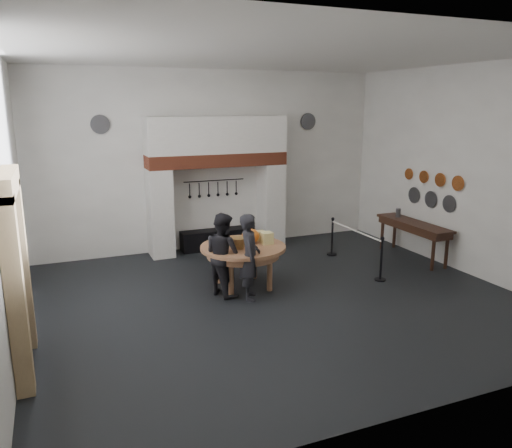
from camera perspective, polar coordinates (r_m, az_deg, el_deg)
name	(u,v)px	position (r m, az deg, el deg)	size (l,w,h in m)	color
floor	(278,298)	(9.75, 2.48, -8.45)	(9.00, 8.00, 0.02)	black
ceiling	(280,54)	(9.09, 2.78, 18.89)	(9.00, 8.00, 0.02)	silver
wall_back	(213,161)	(12.86, -4.97, 7.22)	(9.00, 0.02, 4.50)	white
wall_front	(431,234)	(5.85, 19.37, -1.08)	(9.00, 0.02, 4.50)	white
wall_left	(6,200)	(8.34, -26.69, 2.43)	(0.02, 8.00, 4.50)	white
wall_right	(467,171)	(11.77, 23.02, 5.63)	(0.02, 8.00, 4.50)	white
chimney_pier_left	(160,213)	(12.35, -10.90, 1.24)	(0.55, 0.70, 2.15)	silver
chimney_pier_right	(271,204)	(13.23, 1.70, 2.30)	(0.55, 0.70, 2.15)	silver
hearth_brick_band	(217,160)	(12.52, -4.48, 7.34)	(3.50, 0.72, 0.32)	#9E442B
chimney_hood	(217,135)	(12.47, -4.54, 10.13)	(3.50, 0.70, 0.90)	silver
iron_range	(218,239)	(12.97, -4.41, -1.71)	(1.90, 0.45, 0.50)	black
utensil_rail	(214,181)	(12.85, -4.81, 4.97)	(0.02, 0.02, 1.60)	black
door_recess	(12,285)	(7.61, -26.15, -6.27)	(0.04, 1.10, 2.50)	black
door_jamb_near	(16,299)	(6.93, -25.77, -7.68)	(0.22, 0.30, 2.60)	tan
door_jamb_far	(21,266)	(8.26, -25.30, -4.33)	(0.22, 0.30, 2.60)	tan
door_lintel	(7,183)	(7.29, -26.58, 4.23)	(0.22, 1.70, 0.30)	tan
wall_plaque	(17,230)	(9.25, -25.64, -0.63)	(0.05, 0.34, 0.44)	gold
work_table	(243,247)	(10.07, -1.49, -2.68)	(1.73, 1.73, 0.07)	#AA7550
pumpkin	(250,236)	(10.18, -0.64, -1.39)	(0.36, 0.36, 0.31)	orange
cheese_block_big	(267,238)	(10.16, 1.24, -1.61)	(0.22, 0.22, 0.24)	#F4EA92
cheese_block_small	(260,236)	(10.43, 0.48, -1.33)	(0.18, 0.18, 0.20)	#DCCB84
wicker_basket	(239,243)	(9.84, -2.00, -2.18)	(0.32, 0.32, 0.22)	olive
bread_loaf	(232,239)	(10.32, -2.70, -1.70)	(0.31, 0.18, 0.13)	#A45D3A
visitor_near	(250,257)	(9.47, -0.71, -3.77)	(0.61, 0.40, 1.67)	black
visitor_far	(223,254)	(9.70, -3.79, -3.47)	(0.80, 0.62, 1.64)	black
side_table	(414,223)	(12.54, 17.58, 0.07)	(0.55, 2.20, 0.06)	#351E13
pewter_jug	(398,213)	(12.96, 15.94, 1.24)	(0.12, 0.12, 0.22)	#4A4A4F
copper_pan_a	(458,183)	(11.92, 22.07, 4.34)	(0.34, 0.34, 0.03)	#C6662D
copper_pan_b	(440,180)	(12.31, 20.30, 4.75)	(0.32, 0.32, 0.03)	#C6662D
copper_pan_c	(424,177)	(12.72, 18.63, 5.14)	(0.30, 0.30, 0.03)	#C6662D
copper_pan_d	(409,174)	(13.13, 17.07, 5.49)	(0.28, 0.28, 0.03)	#C6662D
pewter_plate_left	(449,204)	(12.14, 21.21, 2.16)	(0.40, 0.40, 0.03)	#4C4C51
pewter_plate_mid	(431,199)	(12.57, 19.35, 2.68)	(0.40, 0.40, 0.03)	#4C4C51
pewter_plate_right	(414,195)	(13.02, 17.61, 3.16)	(0.40, 0.40, 0.03)	#4C4C51
pewter_plate_back_left	(100,124)	(12.22, -17.38, 10.81)	(0.44, 0.44, 0.03)	#4C4C51
pewter_plate_back_right	(308,121)	(13.81, 5.97, 11.58)	(0.44, 0.44, 0.03)	#4C4C51
barrier_post_near	(381,260)	(10.87, 14.12, -4.02)	(0.05, 0.05, 0.90)	black
barrier_post_far	(332,237)	(12.46, 8.70, -1.52)	(0.05, 0.05, 0.90)	black
barrier_rope	(356,231)	(11.54, 11.32, -0.78)	(0.04, 0.04, 2.00)	silver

